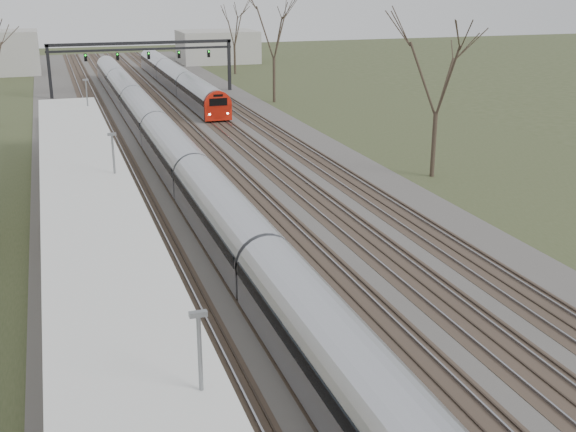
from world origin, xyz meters
name	(u,v)px	position (x,y,z in m)	size (l,w,h in m)	color
track_bed	(196,150)	(0.26, 55.00, 0.06)	(24.00, 160.00, 0.22)	#474442
platform	(87,225)	(-9.05, 37.50, 0.50)	(3.50, 69.00, 1.00)	#9E9B93
canopy	(87,185)	(-9.05, 32.99, 3.93)	(4.10, 50.00, 3.11)	slate
signal_gantry	(142,52)	(0.29, 84.99, 4.91)	(21.00, 0.59, 6.08)	black
tree_east_far	(439,69)	(14.00, 42.00, 7.29)	(5.00, 5.00, 10.30)	#2D231C
train_near	(157,132)	(-2.50, 56.08, 1.48)	(2.62, 90.21, 3.05)	#B2B4BD
train_far	(176,78)	(4.50, 87.47, 1.48)	(2.62, 45.21, 3.05)	#B2B4BD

